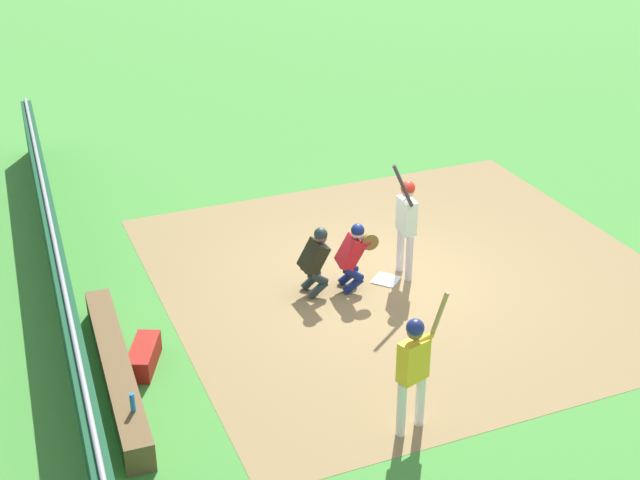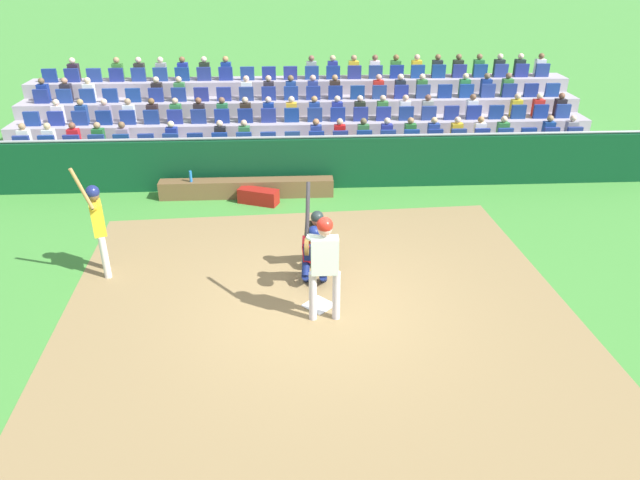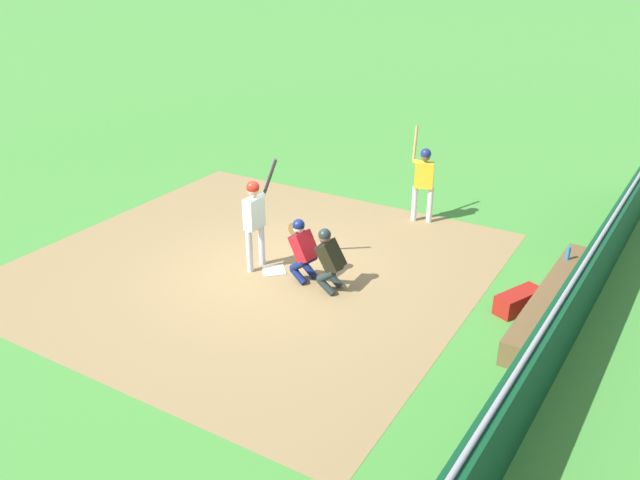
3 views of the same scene
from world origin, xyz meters
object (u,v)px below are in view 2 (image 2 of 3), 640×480
object	(u,v)px
home_plate_marker	(319,305)
equipment_duffel_bag	(258,196)
home_plate_umpire	(317,236)
dugout_bench	(247,188)
on_deck_batter	(97,220)
water_bottle_on_bench	(191,176)
batter_at_plate	(324,257)
catcher_crouching	(314,252)

from	to	relation	value
home_plate_marker	equipment_duffel_bag	bearing A→B (deg)	-75.11
home_plate_umpire	dugout_bench	distance (m)	4.03
home_plate_umpire	dugout_bench	bearing A→B (deg)	-67.25
equipment_duffel_bag	on_deck_batter	distance (m)	4.34
water_bottle_on_bench	equipment_duffel_bag	world-z (taller)	water_bottle_on_bench
equipment_duffel_bag	dugout_bench	bearing A→B (deg)	-34.74
home_plate_marker	on_deck_batter	xyz separation A→B (m)	(3.98, -1.36, 1.10)
home_plate_marker	home_plate_umpire	bearing A→B (deg)	-91.32
home_plate_umpire	water_bottle_on_bench	distance (m)	4.64
batter_at_plate	on_deck_batter	xyz separation A→B (m)	(4.05, -1.74, -0.06)
home_plate_marker	dugout_bench	size ratio (longest dim) A/B	0.10
dugout_bench	equipment_duffel_bag	world-z (taller)	dugout_bench
batter_at_plate	dugout_bench	xyz separation A→B (m)	(1.58, -5.41, -0.95)
home_plate_marker	equipment_duffel_bag	distance (m)	4.74
home_plate_marker	equipment_duffel_bag	xyz separation A→B (m)	(1.22, -4.58, 0.16)
catcher_crouching	on_deck_batter	size ratio (longest dim) A/B	0.57
home_plate_marker	catcher_crouching	distance (m)	0.96
home_plate_umpire	on_deck_batter	bearing A→B (deg)	-0.30
catcher_crouching	home_plate_umpire	world-z (taller)	catcher_crouching
home_plate_marker	on_deck_batter	bearing A→B (deg)	-18.86
batter_at_plate	equipment_duffel_bag	size ratio (longest dim) A/B	2.42
catcher_crouching	home_plate_marker	bearing A→B (deg)	94.48
dugout_bench	water_bottle_on_bench	bearing A→B (deg)	2.35
catcher_crouching	home_plate_umpire	xyz separation A→B (m)	(-0.08, -0.67, -0.02)
catcher_crouching	dugout_bench	world-z (taller)	catcher_crouching
home_plate_marker	batter_at_plate	distance (m)	1.22
batter_at_plate	home_plate_umpire	xyz separation A→B (m)	(0.03, -1.72, -0.49)
equipment_duffel_bag	water_bottle_on_bench	bearing A→B (deg)	8.08
catcher_crouching	dugout_bench	size ratio (longest dim) A/B	0.30
catcher_crouching	home_plate_umpire	size ratio (longest dim) A/B	1.00
batter_at_plate	water_bottle_on_bench	size ratio (longest dim) A/B	8.39
dugout_bench	catcher_crouching	bearing A→B (deg)	108.57
water_bottle_on_bench	equipment_duffel_bag	distance (m)	1.73
water_bottle_on_bench	equipment_duffel_bag	size ratio (longest dim) A/B	0.29
home_plate_marker	home_plate_umpire	xyz separation A→B (m)	(-0.03, -1.34, 0.67)
dugout_bench	on_deck_batter	bearing A→B (deg)	56.11
batter_at_plate	water_bottle_on_bench	xyz separation A→B (m)	(2.92, -5.35, -0.60)
batter_at_plate	catcher_crouching	xyz separation A→B (m)	(0.12, -1.05, -0.47)
home_plate_marker	home_plate_umpire	world-z (taller)	home_plate_umpire
equipment_duffel_bag	on_deck_batter	bearing A→B (deg)	71.02
catcher_crouching	dugout_bench	distance (m)	4.62
water_bottle_on_bench	equipment_duffel_bag	bearing A→B (deg)	166.39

